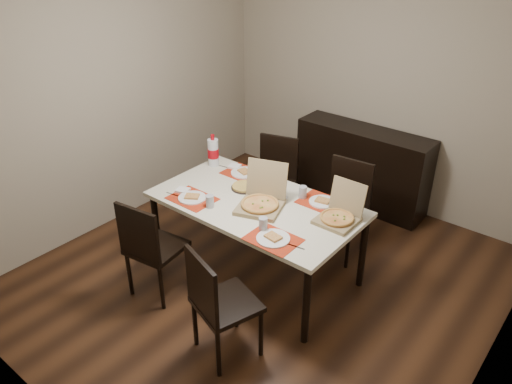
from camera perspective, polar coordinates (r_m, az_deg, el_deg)
ground at (r=4.67m, az=0.82°, el=-9.76°), size 3.80×4.00×0.02m
room_walls at (r=4.16m, az=4.77°, el=12.45°), size 3.84×4.02×2.62m
sideboard at (r=5.72m, az=11.98°, el=2.82°), size 1.50×0.40×0.90m
dining_table at (r=4.34m, az=-0.00°, el=-1.93°), size 1.80×1.00×0.75m
chair_near_left at (r=4.26m, az=-12.01°, el=-6.03°), size 0.47×0.47×0.93m
chair_near_right at (r=3.64m, az=-4.41°, el=-12.34°), size 0.53×0.53×0.93m
chair_far_left at (r=5.24m, az=2.14°, el=1.72°), size 0.52×0.52×0.93m
chair_far_right at (r=4.83m, az=10.07°, el=-1.35°), size 0.45×0.45×0.93m
setting_near_left at (r=4.36m, az=-6.95°, el=-0.67°), size 0.51×0.30×0.11m
setting_near_right at (r=3.84m, az=1.67°, el=-4.89°), size 0.46×0.30×0.11m
setting_far_left at (r=4.75m, az=-1.24°, el=2.20°), size 0.51×0.30×0.11m
setting_far_right at (r=4.34m, az=6.98°, el=-0.82°), size 0.51×0.30×0.11m
napkin_loose at (r=4.23m, az=0.77°, el=-1.59°), size 0.14×0.15×0.02m
pizza_box_center at (r=4.20m, az=0.58°, el=-1.07°), size 0.47×0.49×0.36m
pizza_box_right at (r=4.08m, az=9.46°, el=-2.63°), size 0.31×0.34×0.31m
faina_plate at (r=4.52m, az=-1.34°, el=0.59°), size 0.24×0.24×0.03m
dip_bowl at (r=4.34m, az=2.81°, el=-0.74°), size 0.12×0.12×0.03m
soda_bottle at (r=4.91m, az=-4.92°, el=4.53°), size 0.11×0.11×0.32m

